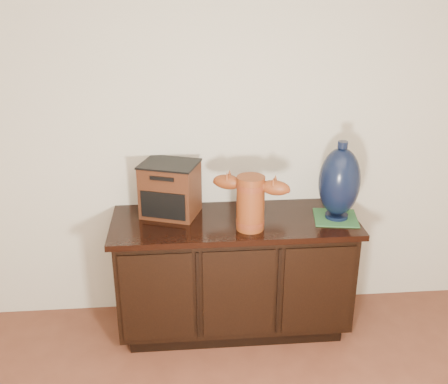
{
  "coord_description": "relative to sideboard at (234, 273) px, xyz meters",
  "views": [
    {
      "loc": [
        -0.31,
        -0.57,
        2.09
      ],
      "look_at": [
        -0.07,
        2.18,
        0.95
      ],
      "focal_mm": 42.0,
      "sensor_mm": 36.0,
      "label": 1
    }
  ],
  "objects": [
    {
      "name": "sideboard",
      "position": [
        0.0,
        0.0,
        0.0
      ],
      "size": [
        1.46,
        0.56,
        0.75
      ],
      "color": "black",
      "rests_on": "ground"
    },
    {
      "name": "tv_radio",
      "position": [
        -0.37,
        0.12,
        0.53
      ],
      "size": [
        0.39,
        0.36,
        0.33
      ],
      "rotation": [
        0.0,
        0.0,
        -0.34
      ],
      "color": "#431F10",
      "rests_on": "sideboard"
    },
    {
      "name": "green_mat",
      "position": [
        0.6,
        -0.03,
        0.37
      ],
      "size": [
        0.29,
        0.29,
        0.01
      ],
      "primitive_type": "cube",
      "rotation": [
        0.0,
        0.0,
        -0.17
      ],
      "color": "#2A5D30",
      "rests_on": "sideboard"
    },
    {
      "name": "spray_can",
      "position": [
        0.15,
        0.09,
        0.46
      ],
      "size": [
        0.07,
        0.07,
        0.19
      ],
      "color": "#621210",
      "rests_on": "sideboard"
    },
    {
      "name": "lamp_base",
      "position": [
        0.61,
        -0.03,
        0.6
      ],
      "size": [
        0.28,
        0.28,
        0.47
      ],
      "rotation": [
        0.0,
        0.0,
        -0.17
      ],
      "color": "black",
      "rests_on": "green_mat"
    },
    {
      "name": "terracotta_vessel",
      "position": [
        0.08,
        -0.13,
        0.55
      ],
      "size": [
        0.44,
        0.25,
        0.32
      ],
      "rotation": [
        0.0,
        0.0,
        -0.41
      ],
      "color": "brown",
      "rests_on": "sideboard"
    }
  ]
}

